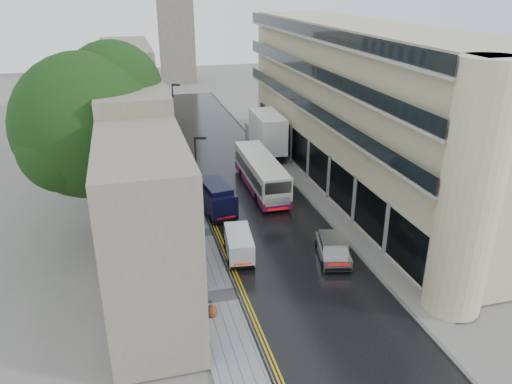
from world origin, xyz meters
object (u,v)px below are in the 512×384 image
navy_van (211,207)px  lamp_post_far (174,122)px  tree_far (100,114)px  white_van (230,255)px  pedestrian (194,227)px  cream_bus (257,187)px  lamp_post_near (197,188)px  tree_near (90,150)px  silver_hatchback (324,259)px  white_lorry (259,140)px

navy_van → lamp_post_far: 16.54m
tree_far → lamp_post_far: (7.09, 4.23, -2.26)m
white_van → lamp_post_far: bearing=98.4°
navy_van → pedestrian: navy_van is taller
lamp_post_far → white_van: bearing=-64.4°
navy_van → lamp_post_far: (-0.81, 16.31, 2.63)m
tree_far → cream_bus: tree_far is taller
lamp_post_near → lamp_post_far: 18.20m
tree_near → tree_far: tree_near is taller
tree_near → silver_hatchback: size_ratio=3.31×
lamp_post_far → silver_hatchback: bearing=-51.6°
navy_van → white_lorry: bearing=52.2°
white_lorry → cream_bus: bearing=-104.3°
tree_near → lamp_post_far: tree_near is taller
tree_near → silver_hatchback: (14.02, -7.80, -6.14)m
cream_bus → tree_far: bearing=143.0°
cream_bus → silver_hatchback: (1.44, -11.28, -0.69)m
tree_far → pedestrian: 16.52m
tree_far → navy_van: bearing=-56.8°
silver_hatchback → white_van: size_ratio=1.08×
tree_far → white_van: tree_far is taller
pedestrian → navy_van: bearing=-105.7°
silver_hatchback → white_van: 6.11m
navy_van → lamp_post_near: 3.36m
white_lorry → pedestrian: (-9.02, -15.26, -1.44)m
cream_bus → lamp_post_near: bearing=-140.8°
tree_near → silver_hatchback: bearing=-29.1°
white_lorry → lamp_post_near: bearing=-118.3°
silver_hatchback → lamp_post_far: lamp_post_far is taller
white_lorry → lamp_post_far: bearing=159.9°
white_lorry → silver_hatchback: size_ratio=2.12×
navy_van → silver_hatchback: bearing=-64.5°
lamp_post_near → cream_bus: bearing=57.3°
cream_bus → lamp_post_near: size_ratio=1.46×
tree_near → cream_bus: bearing=15.4°
pedestrian → lamp_post_near: bearing=-117.3°
tree_far → pedestrian: (6.27, -14.33, -5.32)m
tree_far → white_van: (7.90, -18.94, -5.33)m
tree_far → navy_van: (7.90, -12.08, -4.89)m
navy_van → lamp_post_far: lamp_post_far is taller
pedestrian → white_lorry: bearing=-100.3°
white_van → cream_bus: bearing=71.5°
tree_far → tree_near: bearing=-91.3°
white_van → navy_van: bearing=96.4°
silver_hatchback → lamp_post_far: 26.09m
lamp_post_near → lamp_post_far: bearing=107.6°
tree_far → white_lorry: tree_far is taller
white_van → navy_van: navy_van is taller
white_van → navy_van: 6.87m
tree_far → silver_hatchback: tree_far is taller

